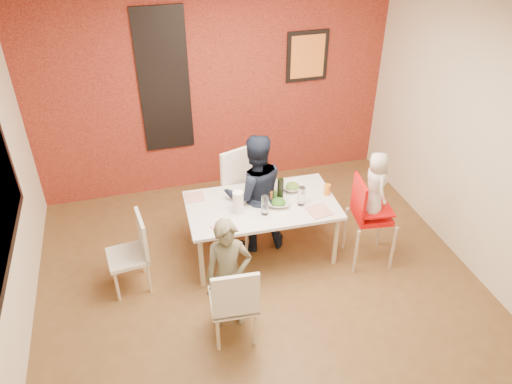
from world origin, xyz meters
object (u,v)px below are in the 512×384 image
object	(u,v)px
chair_far	(246,189)
child_far	(255,193)
chair_left	(134,249)
wine_bottle	(280,190)
dining_table	(262,208)
chair_near	(234,301)
high_chair	(368,213)
paper_towel_roll	(238,202)
child_near	(229,275)
toddler	(375,185)

from	to	relation	value
chair_far	child_far	bearing A→B (deg)	-102.03
chair_left	wine_bottle	world-z (taller)	wine_bottle
dining_table	chair_near	distance (m)	1.27
high_chair	paper_towel_roll	bearing A→B (deg)	83.27
dining_table	chair_left	world-z (taller)	chair_left
child_far	high_chair	bearing A→B (deg)	153.52
dining_table	child_near	bearing A→B (deg)	-122.80
high_chair	child_far	bearing A→B (deg)	69.10
dining_table	chair_left	size ratio (longest dim) A/B	1.93
chair_left	toddler	world-z (taller)	toddler
dining_table	paper_towel_roll	size ratio (longest dim) A/B	6.51
chair_far	high_chair	bearing A→B (deg)	-55.87
dining_table	chair_left	xyz separation A→B (m)	(-1.37, -0.15, -0.13)
child_far	paper_towel_roll	size ratio (longest dim) A/B	5.59
child_near	wine_bottle	world-z (taller)	child_near
child_far	chair_left	bearing A→B (deg)	14.95
chair_near	child_near	xyz separation A→B (m)	(0.01, 0.24, 0.09)
wine_bottle	paper_towel_roll	xyz separation A→B (m)	(-0.49, -0.10, -0.00)
chair_near	chair_left	size ratio (longest dim) A/B	1.05
toddler	paper_towel_roll	world-z (taller)	toddler
chair_left	child_far	size ratio (longest dim) A/B	0.60
chair_left	child_near	distance (m)	1.09
child_near	toddler	world-z (taller)	toddler
chair_far	high_chair	world-z (taller)	chair_far
dining_table	chair_far	bearing A→B (deg)	98.34
chair_near	dining_table	bearing A→B (deg)	-112.61
wine_bottle	child_near	bearing A→B (deg)	-130.66
chair_far	chair_left	xyz separation A→B (m)	(-1.31, -0.56, -0.12)
toddler	child_near	bearing A→B (deg)	107.52
wine_bottle	child_far	bearing A→B (deg)	149.39
chair_left	child_near	size ratio (longest dim) A/B	0.72
child_far	child_near	bearing A→B (deg)	64.52
child_far	toddler	distance (m)	1.27
chair_far	wine_bottle	bearing A→B (deg)	-74.36
chair_near	chair_left	xyz separation A→B (m)	(-0.79, 0.97, -0.03)
chair_far	paper_towel_roll	size ratio (longest dim) A/B	4.26
high_chair	child_far	size ratio (longest dim) A/B	0.75
dining_table	chair_far	distance (m)	0.42
high_chair	child_near	bearing A→B (deg)	113.80
chair_near	chair_left	distance (m)	1.26
child_near	dining_table	bearing A→B (deg)	63.24
chair_near	toddler	size ratio (longest dim) A/B	1.22
high_chair	wine_bottle	xyz separation A→B (m)	(-0.83, 0.43, 0.17)
chair_left	paper_towel_roll	world-z (taller)	paper_towel_roll
high_chair	wine_bottle	world-z (taller)	high_chair
paper_towel_roll	chair_left	bearing A→B (deg)	-176.29
child_near	chair_left	bearing A→B (deg)	143.50
child_near	toddler	size ratio (longest dim) A/B	1.61
high_chair	child_far	xyz separation A→B (m)	(-1.07, 0.57, 0.07)
dining_table	chair_far	size ratio (longest dim) A/B	1.53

